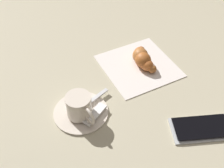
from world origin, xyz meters
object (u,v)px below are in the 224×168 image
at_px(croissant, 142,58).
at_px(napkin, 139,66).
at_px(teaspoon, 82,108).
at_px(sugar_packet, 95,114).
at_px(cell_phone, 201,128).
at_px(espresso_cup, 79,106).
at_px(saucer, 81,112).

bearing_deg(croissant, napkin, 12.79).
distance_m(teaspoon, sugar_packet, 0.04).
height_order(teaspoon, cell_phone, teaspoon).
relative_size(espresso_cup, croissant, 0.77).
height_order(sugar_packet, croissant, croissant).
distance_m(espresso_cup, croissant, 0.24).
height_order(saucer, napkin, saucer).
distance_m(teaspoon, napkin, 0.21).
bearing_deg(espresso_cup, cell_phone, 145.61).
xyz_separation_m(teaspoon, cell_phone, (-0.21, 0.17, -0.01)).
height_order(sugar_packet, cell_phone, sugar_packet).
bearing_deg(sugar_packet, espresso_cup, 119.02).
bearing_deg(cell_phone, espresso_cup, -34.39).
bearing_deg(croissant, saucer, 21.23).
distance_m(saucer, teaspoon, 0.01).
bearing_deg(espresso_cup, croissant, -157.12).
xyz_separation_m(espresso_cup, napkin, (-0.21, -0.09, -0.03)).
bearing_deg(sugar_packet, teaspoon, 92.16).
distance_m(saucer, espresso_cup, 0.03).
relative_size(teaspoon, cell_phone, 0.81).
bearing_deg(teaspoon, napkin, -158.98).
height_order(espresso_cup, croissant, espresso_cup).
relative_size(saucer, napkin, 0.68).
distance_m(espresso_cup, teaspoon, 0.03).
height_order(saucer, sugar_packet, sugar_packet).
bearing_deg(espresso_cup, teaspoon, -123.81).
xyz_separation_m(teaspoon, napkin, (-0.20, -0.08, -0.01)).
relative_size(saucer, croissant, 1.12).
xyz_separation_m(teaspoon, croissant, (-0.21, -0.08, 0.01)).
bearing_deg(cell_phone, teaspoon, -37.86).
bearing_deg(teaspoon, espresso_cup, 56.19).
bearing_deg(sugar_packet, saucer, 102.14).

